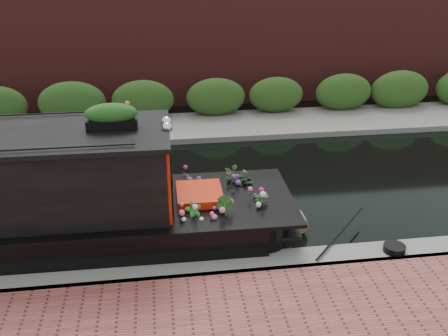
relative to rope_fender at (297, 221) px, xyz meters
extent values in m
plane|color=black|center=(-3.19, 1.98, -0.18)|extent=(80.00, 80.00, 0.00)
cube|color=slate|center=(-3.19, -1.32, -0.18)|extent=(40.00, 0.60, 0.50)
cube|color=slate|center=(-3.19, 6.18, -0.18)|extent=(40.00, 2.40, 0.34)
cube|color=#234416|center=(-3.19, 7.08, -0.18)|extent=(40.00, 1.10, 2.80)
cube|color=#511D1B|center=(-3.19, 9.18, -0.18)|extent=(40.00, 1.00, 8.00)
cube|color=red|center=(-2.55, 0.00, 1.36)|extent=(0.09, 1.90, 1.46)
cube|color=black|center=(-3.99, -0.97, 1.44)|extent=(0.98, 0.05, 0.60)
cube|color=red|center=(-1.98, 0.00, 0.58)|extent=(0.88, 0.99, 0.54)
sphere|color=silver|center=(-2.54, -0.15, 2.21)|extent=(0.20, 0.20, 0.20)
sphere|color=silver|center=(-2.54, 0.15, 2.21)|extent=(0.20, 0.20, 0.20)
cube|color=black|center=(-3.49, 0.00, 2.27)|extent=(0.89, 0.29, 0.18)
ellipsoid|color=#CA6616|center=(-3.49, 0.00, 2.49)|extent=(0.97, 0.31, 0.26)
imported|color=#21511B|center=(-2.15, -0.66, 0.62)|extent=(0.40, 0.35, 0.64)
imported|color=#21511B|center=(-1.61, -0.70, 0.66)|extent=(0.44, 0.48, 0.72)
imported|color=#21511B|center=(-1.09, 0.57, 0.64)|extent=(0.77, 0.73, 0.67)
imported|color=#21511B|center=(-0.85, -0.33, 0.60)|extent=(0.42, 0.42, 0.58)
imported|color=#21511B|center=(-2.14, 0.71, 0.61)|extent=(0.23, 0.33, 0.62)
cylinder|color=brown|center=(0.00, 0.00, 0.00)|extent=(0.37, 0.40, 0.37)
cylinder|color=black|center=(1.43, -1.37, 0.13)|extent=(0.40, 0.40, 0.12)
camera|label=1|loc=(-2.68, -8.48, 5.22)|focal=40.00mm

